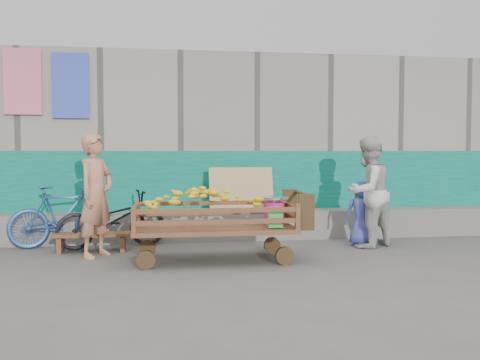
{
  "coord_description": "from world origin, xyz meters",
  "views": [
    {
      "loc": [
        -0.95,
        -5.98,
        1.38
      ],
      "look_at": [
        0.13,
        1.2,
        1.0
      ],
      "focal_mm": 40.0,
      "sensor_mm": 36.0,
      "label": 1
    }
  ],
  "objects": [
    {
      "name": "building_wall",
      "position": [
        -0.0,
        4.05,
        1.47
      ],
      "size": [
        12.0,
        3.5,
        3.0
      ],
      "color": "gray",
      "rests_on": "ground"
    },
    {
      "name": "bicycle_blue",
      "position": [
        -2.36,
        2.03,
        0.45
      ],
      "size": [
        1.56,
        0.84,
        0.9
      ],
      "primitive_type": "imported",
      "rotation": [
        0.0,
        0.0,
        1.87
      ],
      "color": "#2D5796",
      "rests_on": "ground"
    },
    {
      "name": "child",
      "position": [
        1.98,
        1.49,
        0.48
      ],
      "size": [
        0.53,
        0.4,
        0.96
      ],
      "primitive_type": "imported",
      "rotation": [
        0.0,
        0.0,
        2.91
      ],
      "color": "#3C449C",
      "rests_on": "ground"
    },
    {
      "name": "ground",
      "position": [
        0.0,
        0.0,
        0.0
      ],
      "size": [
        80.0,
        80.0,
        0.0
      ],
      "primitive_type": "plane",
      "color": "#54514D",
      "rests_on": "ground"
    },
    {
      "name": "woman",
      "position": [
        2.03,
        1.37,
        0.8
      ],
      "size": [
        0.98,
        0.92,
        1.61
      ],
      "primitive_type": "imported",
      "rotation": [
        0.0,
        0.0,
        3.66
      ],
      "color": "beige",
      "rests_on": "ground"
    },
    {
      "name": "bicycle_dark",
      "position": [
        -1.64,
        1.85,
        0.41
      ],
      "size": [
        1.65,
        0.93,
        0.82
      ],
      "primitive_type": "imported",
      "rotation": [
        0.0,
        0.0,
        1.83
      ],
      "color": "black",
      "rests_on": "ground"
    },
    {
      "name": "banana_cart",
      "position": [
        -0.32,
        0.71,
        0.63
      ],
      "size": [
        2.2,
        1.0,
        0.94
      ],
      "color": "brown",
      "rests_on": "ground"
    },
    {
      "name": "vendor_man",
      "position": [
        -1.78,
        1.2,
        0.81
      ],
      "size": [
        0.64,
        0.71,
        1.63
      ],
      "primitive_type": "imported",
      "rotation": [
        0.0,
        0.0,
        1.02
      ],
      "color": "#B37354",
      "rests_on": "ground"
    },
    {
      "name": "bench",
      "position": [
        -1.89,
        1.57,
        0.19
      ],
      "size": [
        1.05,
        0.31,
        0.26
      ],
      "color": "brown",
      "rests_on": "ground"
    }
  ]
}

